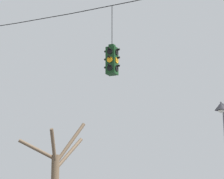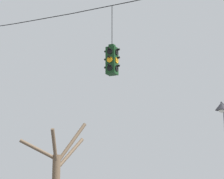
# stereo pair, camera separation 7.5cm
# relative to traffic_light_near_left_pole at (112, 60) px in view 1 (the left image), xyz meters

# --- Properties ---
(span_wire) EXTENTS (17.85, 0.03, 0.34)m
(span_wire) POSITION_rel_traffic_light_near_left_pole_xyz_m (-0.46, -0.00, 2.14)
(span_wire) COLOR black
(traffic_light_near_left_pole) EXTENTS (0.58, 0.58, 2.54)m
(traffic_light_near_left_pole) POSITION_rel_traffic_light_near_left_pole_xyz_m (0.00, 0.00, 0.00)
(traffic_light_near_left_pole) COLOR #143819
(street_lamp) EXTENTS (0.52, 0.89, 5.13)m
(street_lamp) POSITION_rel_traffic_light_near_left_pole_xyz_m (2.76, 4.65, -2.10)
(street_lamp) COLOR #515156
(street_lamp) RESTS_ON ground_plane
(bare_tree) EXTENTS (2.76, 3.96, 5.72)m
(bare_tree) POSITION_rel_traffic_light_near_left_pole_xyz_m (-7.86, 8.92, -3.35)
(bare_tree) COLOR brown
(bare_tree) RESTS_ON ground_plane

